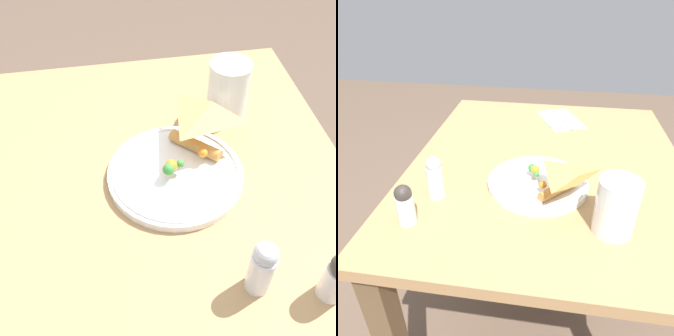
# 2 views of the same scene
# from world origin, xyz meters

# --- Properties ---
(ground_plane) EXTENTS (6.00, 6.00, 0.00)m
(ground_plane) POSITION_xyz_m (0.00, 0.00, 0.00)
(ground_plane) COLOR brown
(dining_table) EXTENTS (0.93, 0.77, 0.74)m
(dining_table) POSITION_xyz_m (0.00, 0.00, 0.62)
(dining_table) COLOR #A87F51
(dining_table) RESTS_ON ground_plane
(plate_pizza) EXTENTS (0.26, 0.26, 0.05)m
(plate_pizza) POSITION_xyz_m (-0.13, 0.02, 0.76)
(plate_pizza) COLOR white
(plate_pizza) RESTS_ON dining_table
(milk_glass) EXTENTS (0.09, 0.09, 0.13)m
(milk_glass) POSITION_xyz_m (-0.28, -0.15, 0.80)
(milk_glass) COLOR white
(milk_glass) RESTS_ON dining_table
(napkin_folded) EXTENTS (0.22, 0.19, 0.00)m
(napkin_folded) POSITION_xyz_m (0.31, -0.03, 0.75)
(napkin_folded) COLOR silver
(napkin_folded) RESTS_ON dining_table
(butter_knife) EXTENTS (0.18, 0.11, 0.01)m
(butter_knife) POSITION_xyz_m (0.30, -0.04, 0.75)
(butter_knife) COLOR #B2B2B7
(butter_knife) RESTS_ON napkin_folded
(salt_shaker) EXTENTS (0.04, 0.04, 0.11)m
(salt_shaker) POSITION_xyz_m (-0.21, 0.26, 0.80)
(salt_shaker) COLOR white
(salt_shaker) RESTS_ON dining_table
(pepper_shaker) EXTENTS (0.04, 0.04, 0.10)m
(pepper_shaker) POSITION_xyz_m (-0.32, 0.29, 0.79)
(pepper_shaker) COLOR silver
(pepper_shaker) RESTS_ON dining_table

